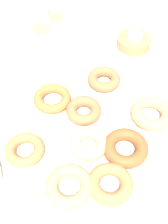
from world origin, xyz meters
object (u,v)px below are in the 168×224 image
donut_0 (84,110)px  donut_plate (93,130)px  donut_4 (110,184)px  donut_7 (25,150)px  donut_2 (104,79)px  donut_6 (88,144)px  melon_chunk_left (40,26)px  tealight (135,36)px  donut_3 (69,186)px  fruit_bowl (51,32)px  donut_5 (151,113)px  donut_1 (126,148)px  melon_chunk_right (55,15)px  candle_holder (134,42)px  donut_8 (52,98)px

donut_0 → donut_plate: bearing=-105.5°
donut_4 → donut_7: (-0.07, 0.17, -0.00)m
donut_2 → donut_6: bearing=-145.3°
donut_2 → melon_chunk_left: size_ratio=2.28×
donut_6 → donut_plate: bearing=34.0°
donut_6 → tealight: size_ratio=1.89×
donut_3 → fruit_bowl: donut_3 is taller
donut_5 → donut_6: 0.16m
donut_6 → fruit_bowl: 0.41m
donut_1 → donut_6: (-0.05, 0.06, -0.00)m
fruit_bowl → melon_chunk_left: 0.05m
donut_0 → melon_chunk_right: 0.35m
donut_plate → melon_chunk_left: 0.36m
tealight → donut_6: bearing=-153.8°
donut_plate → fruit_bowl: 0.37m
donut_4 → candle_holder: size_ratio=0.93×
fruit_bowl → donut_4: bearing=-116.4°
donut_4 → melon_chunk_left: size_ratio=2.47×
donut_3 → donut_4: size_ratio=1.04×
donut_7 → melon_chunk_left: 0.39m
candle_holder → tealight: 0.02m
donut_3 → melon_chunk_right: size_ratio=2.57×
donut_1 → donut_7: (-0.15, 0.14, -0.00)m
donut_3 → donut_7: size_ratio=1.12×
donut_5 → melon_chunk_right: 0.42m
donut_6 → donut_7: size_ratio=0.98×
candle_holder → fruit_bowl: bearing=126.5°
donut_2 → tealight: tealight is taller
fruit_bowl → melon_chunk_right: size_ratio=5.28×
donut_2 → donut_7: (-0.26, -0.03, -0.00)m
donut_3 → donut_8: 0.23m
donut_4 → donut_6: 0.10m
donut_1 → donut_8: (-0.02, 0.21, -0.00)m
donut_1 → donut_8: 0.21m
melon_chunk_right → donut_6: bearing=-121.1°
donut_4 → donut_7: 0.19m
tealight → donut_2: bearing=-162.5°
donut_1 → tealight: 0.37m
donut_5 → donut_7: bearing=155.7°
donut_5 → melon_chunk_right: (0.07, 0.42, 0.02)m
donut_4 → donut_0: bearing=62.4°
donut_plate → melon_chunk_right: melon_chunk_right is taller
donut_2 → donut_4: size_ratio=0.92×
donut_6 → melon_chunk_left: 0.40m
donut_4 → donut_6: same height
donut_3 → candle_holder: donut_3 is taller
donut_plate → donut_5: bearing=-29.9°
tealight → melon_chunk_left: 0.27m
donut_6 → donut_8: size_ratio=0.91×
donut_4 → tealight: (0.37, 0.26, 0.01)m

